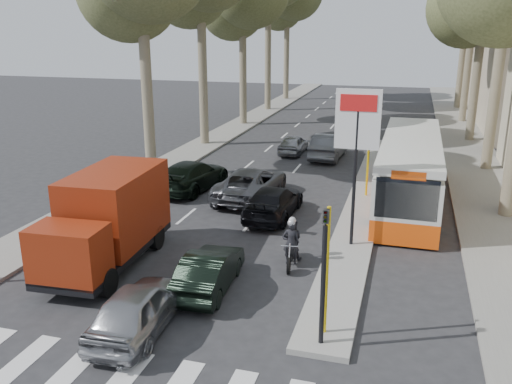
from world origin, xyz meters
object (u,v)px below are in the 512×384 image
at_px(dark_hatchback, 209,270).
at_px(motorcycle, 291,242).
at_px(red_truck, 108,218).
at_px(city_bus, 410,169).
at_px(silver_hatchback, 138,308).

xyz_separation_m(dark_hatchback, motorcycle, (1.95, 2.51, 0.13)).
bearing_deg(red_truck, city_bus, 42.42).
bearing_deg(city_bus, red_truck, -133.97).
bearing_deg(city_bus, dark_hatchback, -117.89).
height_order(silver_hatchback, motorcycle, motorcycle).
distance_m(dark_hatchback, city_bus, 11.70).
bearing_deg(red_truck, dark_hatchback, -14.94).
relative_size(city_bus, motorcycle, 5.90).
bearing_deg(motorcycle, red_truck, -170.27).
distance_m(silver_hatchback, motorcycle, 5.94).
bearing_deg(city_bus, motorcycle, -114.37).
relative_size(silver_hatchback, dark_hatchback, 1.05).
xyz_separation_m(silver_hatchback, dark_hatchback, (0.92, 2.69, -0.05)).
relative_size(dark_hatchback, red_truck, 0.63).
xyz_separation_m(dark_hatchback, red_truck, (-3.75, 0.78, 1.00)).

